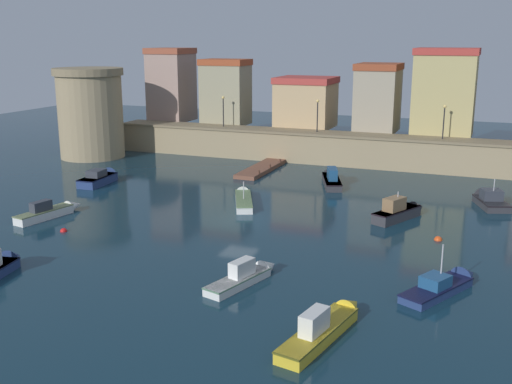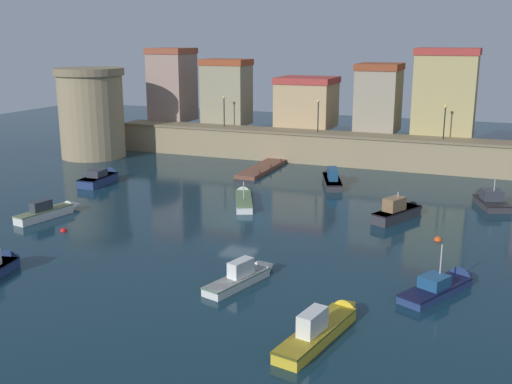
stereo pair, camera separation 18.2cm
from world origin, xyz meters
The scene contains 19 objects.
ground_plane centered at (0.00, 0.00, 0.00)m, with size 130.44×130.44×0.00m, color #112D3D.
quay_wall centered at (0.00, 23.38, 1.67)m, with size 48.74×3.58×3.33m.
old_town_backdrop centered at (0.37, 27.58, 6.97)m, with size 46.75×5.97×9.07m.
fortress_tower centered at (-25.29, 17.00, 5.04)m, with size 7.70×7.70×9.96m.
pier_dock centered at (-4.81, 17.11, 0.20)m, with size 2.17×9.26×0.70m.
quay_lamp_0 centered at (-11.84, 23.38, 5.63)m, with size 0.32×0.32×3.46m.
quay_lamp_1 centered at (-0.76, 23.38, 5.63)m, with size 0.32×0.32×3.47m.
quay_lamp_2 centered at (12.27, 23.38, 5.60)m, with size 0.32×0.32×3.41m.
moored_boat_0 centered at (-16.71, 6.60, 0.50)m, with size 1.97×5.51×1.83m.
moored_boat_1 centered at (17.07, 11.70, 0.43)m, with size 3.39×5.26×2.94m.
moored_boat_3 centered at (11.09, 5.00, 0.60)m, with size 3.63×5.79×2.35m.
moored_boat_4 centered at (-13.62, -4.25, 0.45)m, with size 2.16×6.07×1.60m.
moored_boat_5 centered at (3.29, 14.20, 0.49)m, with size 3.61×6.96×2.02m.
moored_boat_6 centered at (15.45, -7.62, 0.34)m, with size 4.07×6.24×3.15m.
moored_boat_7 centered at (5.03, -10.50, 0.38)m, with size 2.68×5.82×1.69m.
moored_boat_8 centered at (10.75, -14.93, 0.44)m, with size 2.63×7.27×1.90m.
moored_boat_9 centered at (-1.74, 5.06, 0.33)m, with size 3.97×6.83×2.31m.
mooring_buoy_0 centered at (-10.39, -6.90, 0.00)m, with size 0.48×0.48×0.48m, color red.
mooring_buoy_1 centered at (14.22, 0.78, 0.00)m, with size 0.54×0.54×0.54m, color #EA4C19.
Camera 1 is at (17.15, -39.90, 13.17)m, focal length 42.89 mm.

